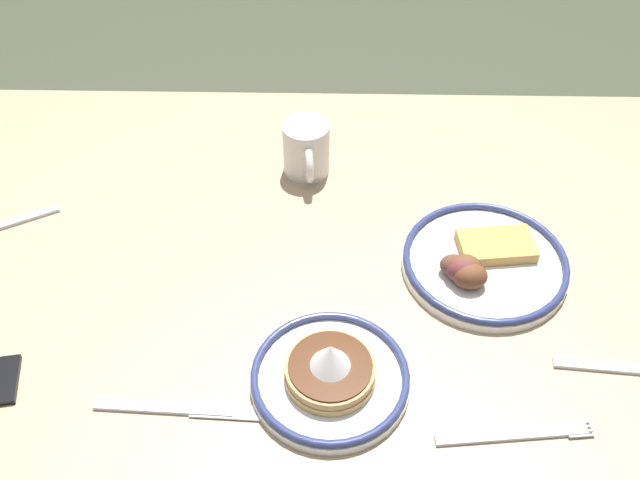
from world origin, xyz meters
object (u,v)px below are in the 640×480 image
at_px(plate_center_pancakes, 330,375).
at_px(butter_knife, 178,409).
at_px(plate_near_main, 482,263).
at_px(coffee_mug, 306,149).
at_px(fork_far, 633,369).
at_px(fork_near, 515,435).

relative_size(plate_center_pancakes, butter_knife, 0.96).
relative_size(plate_near_main, coffee_mug, 2.23).
bearing_deg(plate_near_main, coffee_mug, -40.00).
relative_size(plate_center_pancakes, fork_far, 1.02).
bearing_deg(fork_near, butter_knife, -3.75).
bearing_deg(coffee_mug, plate_center_pancakes, 95.93).
distance_m(fork_far, butter_knife, 0.59).
bearing_deg(butter_knife, plate_near_main, -149.21).
distance_m(plate_near_main, fork_far, 0.24).
xyz_separation_m(fork_near, fork_far, (-0.17, -0.10, -0.00)).
xyz_separation_m(plate_near_main, fork_far, (-0.17, 0.17, -0.01)).
bearing_deg(butter_knife, fork_near, 176.25).
bearing_deg(plate_center_pancakes, fork_near, 162.65).
bearing_deg(butter_knife, fork_far, -173.07).
relative_size(coffee_mug, butter_knife, 0.51).
relative_size(plate_near_main, fork_far, 1.21).
relative_size(plate_near_main, plate_center_pancakes, 1.19).
bearing_deg(plate_center_pancakes, fork_far, -175.97).
distance_m(plate_near_main, butter_knife, 0.47).
xyz_separation_m(fork_near, butter_knife, (0.41, -0.03, -0.00)).
distance_m(plate_center_pancakes, coffee_mug, 0.42).
height_order(plate_near_main, coffee_mug, coffee_mug).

